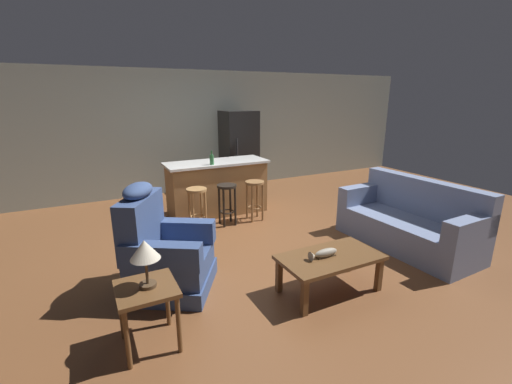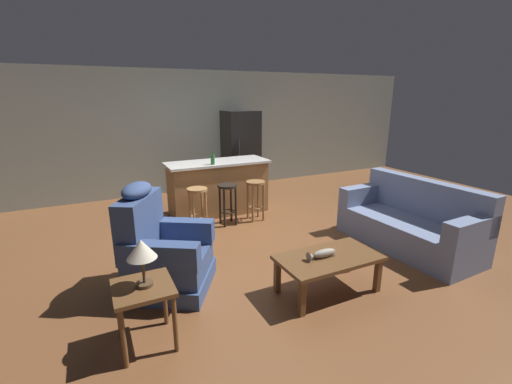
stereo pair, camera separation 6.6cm
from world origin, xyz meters
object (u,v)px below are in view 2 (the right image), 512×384
at_px(recliner_near_lamp, 162,252).
at_px(kitchen_island, 218,187).
at_px(refrigerator, 241,152).
at_px(bar_stool_left, 198,201).
at_px(bottle_tall_green, 213,159).
at_px(table_lamp, 141,251).
at_px(bar_stool_middle, 228,197).
at_px(bar_stool_right, 255,193).
at_px(coffee_table, 328,261).
at_px(end_table, 144,296).
at_px(couch, 410,223).
at_px(fish_figurine, 322,254).

bearing_deg(recliner_near_lamp, kitchen_island, 87.29).
bearing_deg(recliner_near_lamp, refrigerator, 85.35).
bearing_deg(bar_stool_left, bottle_tall_green, 44.10).
xyz_separation_m(table_lamp, bottle_tall_green, (1.58, 2.75, 0.17)).
bearing_deg(bar_stool_middle, recliner_near_lamp, -132.39).
distance_m(bar_stool_right, bottle_tall_green, 0.92).
xyz_separation_m(coffee_table, bar_stool_middle, (-0.21, 2.37, 0.11)).
height_order(end_table, bar_stool_right, bar_stool_right).
xyz_separation_m(couch, refrigerator, (-0.92, 3.77, 0.54)).
bearing_deg(bottle_tall_green, bar_stool_right, -33.46).
relative_size(fish_figurine, recliner_near_lamp, 0.28).
distance_m(table_lamp, bar_stool_right, 3.23).
bearing_deg(recliner_near_lamp, fish_figurine, 0.94).
distance_m(table_lamp, kitchen_island, 3.48).
distance_m(fish_figurine, table_lamp, 1.84).
height_order(coffee_table, bar_stool_right, bar_stool_right).
relative_size(recliner_near_lamp, kitchen_island, 0.67).
relative_size(fish_figurine, refrigerator, 0.19).
height_order(fish_figurine, kitchen_island, kitchen_island).
xyz_separation_m(recliner_near_lamp, bar_stool_right, (1.87, 1.50, 0.05)).
xyz_separation_m(couch, bar_stool_right, (-1.47, 1.94, 0.13)).
height_order(kitchen_island, refrigerator, refrigerator).
distance_m(fish_figurine, end_table, 1.81).
relative_size(couch, table_lamp, 4.71).
distance_m(couch, bar_stool_right, 2.43).
bearing_deg(bar_stool_right, fish_figurine, -99.31).
bearing_deg(coffee_table, bar_stool_middle, 95.04).
bearing_deg(refrigerator, bar_stool_middle, -119.84).
distance_m(coffee_table, bar_stool_middle, 2.39).
bearing_deg(recliner_near_lamp, bottle_tall_green, 87.52).
distance_m(fish_figurine, bar_stool_left, 2.45).
bearing_deg(fish_figurine, couch, 13.02).
xyz_separation_m(kitchen_island, bar_stool_right, (0.44, -0.63, -0.01)).
bearing_deg(end_table, recliner_near_lamp, 69.35).
height_order(fish_figurine, bar_stool_left, bar_stool_left).
relative_size(kitchen_island, refrigerator, 1.02).
bearing_deg(kitchen_island, fish_figurine, -89.05).
bearing_deg(kitchen_island, bar_stool_right, -55.19).
height_order(bar_stool_left, bar_stool_middle, same).
height_order(couch, refrigerator, refrigerator).
bearing_deg(bar_stool_right, coffee_table, -97.19).
relative_size(recliner_near_lamp, refrigerator, 0.68).
bearing_deg(end_table, bar_stool_left, 63.36).
xyz_separation_m(fish_figurine, table_lamp, (-1.79, 0.01, 0.41)).
relative_size(fish_figurine, bottle_tall_green, 1.45).
height_order(bar_stool_left, refrigerator, refrigerator).
bearing_deg(bar_stool_right, bar_stool_left, 180.00).
xyz_separation_m(couch, bar_stool_middle, (-1.97, 1.94, 0.13)).
bearing_deg(table_lamp, bar_stool_middle, 54.63).
bearing_deg(refrigerator, fish_figurine, -102.48).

